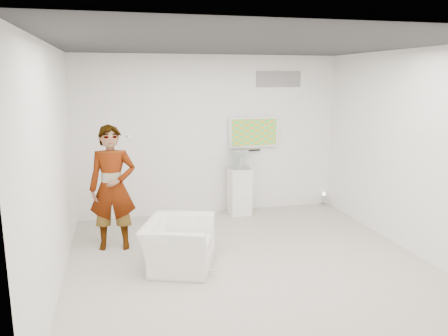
# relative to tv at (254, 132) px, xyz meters

# --- Properties ---
(room) EXTENTS (5.01, 5.01, 3.00)m
(room) POSITION_rel_tv_xyz_m (-0.85, -2.45, -0.05)
(room) COLOR #B9B4AA
(room) RESTS_ON ground
(tv) EXTENTS (1.00, 0.08, 0.60)m
(tv) POSITION_rel_tv_xyz_m (0.00, 0.00, 0.00)
(tv) COLOR silver
(tv) RESTS_ON room
(logo_decal) EXTENTS (0.90, 0.02, 0.30)m
(logo_decal) POSITION_rel_tv_xyz_m (0.50, 0.04, 1.00)
(logo_decal) COLOR gray
(logo_decal) RESTS_ON room
(person) EXTENTS (0.73, 0.52, 1.90)m
(person) POSITION_rel_tv_xyz_m (-2.67, -1.41, -0.60)
(person) COLOR white
(person) RESTS_ON room
(armchair) EXTENTS (1.19, 1.26, 0.66)m
(armchair) POSITION_rel_tv_xyz_m (-1.82, -2.36, -1.22)
(armchair) COLOR white
(armchair) RESTS_ON room
(pedestal) EXTENTS (0.45, 0.45, 0.90)m
(pedestal) POSITION_rel_tv_xyz_m (-0.34, -0.22, -1.10)
(pedestal) COLOR white
(pedestal) RESTS_ON room
(floor_uplight) EXTENTS (0.22, 0.22, 0.25)m
(floor_uplight) POSITION_rel_tv_xyz_m (1.49, -0.11, -1.42)
(floor_uplight) COLOR silver
(floor_uplight) RESTS_ON room
(vitrine) EXTENTS (0.40, 0.40, 0.33)m
(vitrine) POSITION_rel_tv_xyz_m (-0.34, -0.22, -0.49)
(vitrine) COLOR white
(vitrine) RESTS_ON pedestal
(console) EXTENTS (0.06, 0.16, 0.22)m
(console) POSITION_rel_tv_xyz_m (-0.34, -0.22, -0.54)
(console) COLOR white
(console) RESTS_ON pedestal
(wii_remote) EXTENTS (0.06, 0.13, 0.03)m
(wii_remote) POSITION_rel_tv_xyz_m (-2.41, -1.29, 0.16)
(wii_remote) COLOR white
(wii_remote) RESTS_ON person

